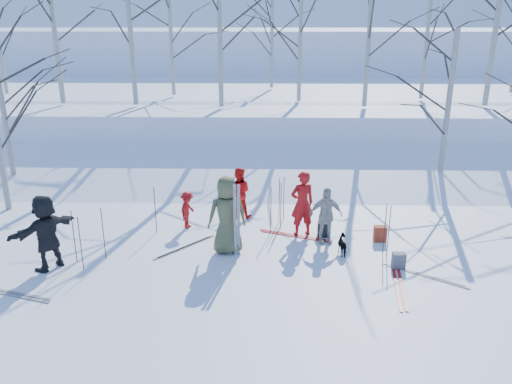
{
  "coord_description": "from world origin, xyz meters",
  "views": [
    {
      "loc": [
        0.31,
        -10.91,
        5.51
      ],
      "look_at": [
        0.0,
        1.5,
        1.3
      ],
      "focal_mm": 35.0,
      "sensor_mm": 36.0,
      "label": 1
    }
  ],
  "objects_px": {
    "skier_red_north": "(302,204)",
    "skier_red_seated": "(188,210)",
    "skier_grey_west": "(46,232)",
    "skier_cream_east": "(326,215)",
    "dog": "(344,245)",
    "backpack_grey": "(399,261)",
    "skier_olive_center": "(227,215)",
    "skier_redor_behind": "(239,193)",
    "backpack_red": "(380,234)",
    "backpack_dark": "(324,229)"
  },
  "relations": [
    {
      "from": "skier_red_north",
      "to": "backpack_grey",
      "type": "bearing_deg",
      "value": 120.78
    },
    {
      "from": "skier_red_seated",
      "to": "skier_red_north",
      "type": "bearing_deg",
      "value": -84.23
    },
    {
      "from": "skier_cream_east",
      "to": "skier_redor_behind",
      "type": "bearing_deg",
      "value": 138.09
    },
    {
      "from": "skier_grey_west",
      "to": "dog",
      "type": "distance_m",
      "value": 7.14
    },
    {
      "from": "skier_olive_center",
      "to": "dog",
      "type": "bearing_deg",
      "value": 165.17
    },
    {
      "from": "skier_olive_center",
      "to": "skier_red_seated",
      "type": "relative_size",
      "value": 1.87
    },
    {
      "from": "skier_redor_behind",
      "to": "skier_grey_west",
      "type": "height_order",
      "value": "skier_grey_west"
    },
    {
      "from": "skier_redor_behind",
      "to": "backpack_red",
      "type": "xyz_separation_m",
      "value": [
        3.85,
        -1.66,
        -0.55
      ]
    },
    {
      "from": "skier_redor_behind",
      "to": "skier_cream_east",
      "type": "bearing_deg",
      "value": 147.8
    },
    {
      "from": "skier_red_seated",
      "to": "skier_grey_west",
      "type": "height_order",
      "value": "skier_grey_west"
    },
    {
      "from": "skier_grey_west",
      "to": "backpack_dark",
      "type": "distance_m",
      "value": 7.01
    },
    {
      "from": "dog",
      "to": "skier_olive_center",
      "type": "bearing_deg",
      "value": -12.26
    },
    {
      "from": "skier_grey_west",
      "to": "backpack_red",
      "type": "bearing_deg",
      "value": 136.57
    },
    {
      "from": "skier_olive_center",
      "to": "backpack_grey",
      "type": "bearing_deg",
      "value": 155.73
    },
    {
      "from": "skier_olive_center",
      "to": "skier_grey_west",
      "type": "bearing_deg",
      "value": -0.07
    },
    {
      "from": "backpack_grey",
      "to": "backpack_dark",
      "type": "relative_size",
      "value": 0.95
    },
    {
      "from": "skier_cream_east",
      "to": "dog",
      "type": "xyz_separation_m",
      "value": [
        0.4,
        -0.72,
        -0.51
      ]
    },
    {
      "from": "skier_olive_center",
      "to": "dog",
      "type": "distance_m",
      "value": 3.01
    },
    {
      "from": "skier_grey_west",
      "to": "backpack_dark",
      "type": "relative_size",
      "value": 4.56
    },
    {
      "from": "skier_red_north",
      "to": "skier_cream_east",
      "type": "height_order",
      "value": "skier_red_north"
    },
    {
      "from": "skier_cream_east",
      "to": "dog",
      "type": "height_order",
      "value": "skier_cream_east"
    },
    {
      "from": "skier_olive_center",
      "to": "skier_cream_east",
      "type": "relative_size",
      "value": 1.31
    },
    {
      "from": "skier_grey_west",
      "to": "skier_red_north",
      "type": "bearing_deg",
      "value": 143.7
    },
    {
      "from": "skier_redor_behind",
      "to": "dog",
      "type": "distance_m",
      "value": 3.76
    },
    {
      "from": "skier_red_seated",
      "to": "backpack_dark",
      "type": "xyz_separation_m",
      "value": [
        3.79,
        -0.52,
        -0.33
      ]
    },
    {
      "from": "skier_red_north",
      "to": "skier_redor_behind",
      "type": "bearing_deg",
      "value": -53.49
    },
    {
      "from": "skier_olive_center",
      "to": "skier_grey_west",
      "type": "height_order",
      "value": "skier_olive_center"
    },
    {
      "from": "backpack_red",
      "to": "skier_red_seated",
      "type": "bearing_deg",
      "value": 171.2
    },
    {
      "from": "skier_olive_center",
      "to": "skier_grey_west",
      "type": "distance_m",
      "value": 4.25
    },
    {
      "from": "skier_redor_behind",
      "to": "dog",
      "type": "bearing_deg",
      "value": 142.51
    },
    {
      "from": "skier_red_north",
      "to": "skier_cream_east",
      "type": "distance_m",
      "value": 0.77
    },
    {
      "from": "backpack_grey",
      "to": "dog",
      "type": "bearing_deg",
      "value": 149.06
    },
    {
      "from": "skier_cream_east",
      "to": "backpack_dark",
      "type": "relative_size",
      "value": 3.79
    },
    {
      "from": "skier_grey_west",
      "to": "skier_cream_east",
      "type": "bearing_deg",
      "value": 138.34
    },
    {
      "from": "skier_olive_center",
      "to": "dog",
      "type": "height_order",
      "value": "skier_olive_center"
    },
    {
      "from": "skier_red_north",
      "to": "skier_redor_behind",
      "type": "relative_size",
      "value": 1.19
    },
    {
      "from": "skier_grey_west",
      "to": "skier_olive_center",
      "type": "bearing_deg",
      "value": 137.88
    },
    {
      "from": "skier_grey_west",
      "to": "backpack_grey",
      "type": "distance_m",
      "value": 8.28
    },
    {
      "from": "skier_olive_center",
      "to": "skier_cream_east",
      "type": "bearing_deg",
      "value": -178.88
    },
    {
      "from": "backpack_red",
      "to": "backpack_dark",
      "type": "xyz_separation_m",
      "value": [
        -1.46,
        0.29,
        -0.01
      ]
    },
    {
      "from": "skier_red_north",
      "to": "skier_red_seated",
      "type": "bearing_deg",
      "value": -25.71
    },
    {
      "from": "dog",
      "to": "skier_redor_behind",
      "type": "bearing_deg",
      "value": -52.68
    },
    {
      "from": "dog",
      "to": "backpack_grey",
      "type": "distance_m",
      "value": 1.39
    },
    {
      "from": "skier_redor_behind",
      "to": "skier_olive_center",
      "type": "bearing_deg",
      "value": 90.93
    },
    {
      "from": "skier_olive_center",
      "to": "backpack_dark",
      "type": "height_order",
      "value": "skier_olive_center"
    },
    {
      "from": "backpack_red",
      "to": "backpack_dark",
      "type": "distance_m",
      "value": 1.48
    },
    {
      "from": "skier_redor_behind",
      "to": "backpack_red",
      "type": "distance_m",
      "value": 4.23
    },
    {
      "from": "backpack_dark",
      "to": "skier_red_seated",
      "type": "bearing_deg",
      "value": 172.18
    },
    {
      "from": "skier_red_north",
      "to": "backpack_red",
      "type": "xyz_separation_m",
      "value": [
        2.06,
        -0.38,
        -0.7
      ]
    },
    {
      "from": "skier_grey_west",
      "to": "backpack_dark",
      "type": "xyz_separation_m",
      "value": [
        6.67,
        2.03,
        -0.71
      ]
    }
  ]
}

